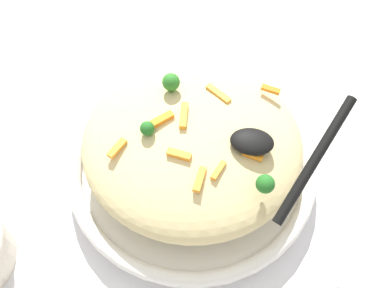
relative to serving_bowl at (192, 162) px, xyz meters
name	(u,v)px	position (x,y,z in m)	size (l,w,h in m)	color
ground_plane	(192,169)	(0.00, 0.00, -0.03)	(2.40, 2.40, 0.00)	silver
serving_bowl	(192,162)	(0.00, 0.00, 0.00)	(0.38, 0.38, 0.05)	white
pasta_mound	(192,141)	(0.00, 0.00, 0.06)	(0.31, 0.30, 0.09)	#DBC689
carrot_piece_0	(218,171)	(-0.04, 0.06, 0.10)	(0.03, 0.01, 0.01)	orange
carrot_piece_1	(218,94)	(-0.03, -0.06, 0.10)	(0.04, 0.01, 0.01)	orange
carrot_piece_2	(117,148)	(0.09, 0.05, 0.10)	(0.03, 0.01, 0.01)	orange
carrot_piece_3	(200,179)	(-0.02, 0.08, 0.10)	(0.03, 0.01, 0.01)	orange
carrot_piece_4	(162,120)	(0.04, 0.00, 0.11)	(0.03, 0.01, 0.01)	orange
carrot_piece_5	(184,116)	(0.01, -0.01, 0.11)	(0.04, 0.01, 0.01)	orange
carrot_piece_6	(271,89)	(-0.10, -0.08, 0.10)	(0.03, 0.01, 0.01)	orange
carrot_piece_7	(253,155)	(-0.08, 0.03, 0.10)	(0.03, 0.01, 0.01)	orange
carrot_piece_8	(179,155)	(0.01, 0.05, 0.10)	(0.03, 0.01, 0.01)	orange
broccoli_floret_0	(147,129)	(0.06, 0.02, 0.11)	(0.02, 0.02, 0.02)	#205B1C
broccoli_floret_1	(171,82)	(0.04, -0.06, 0.12)	(0.02, 0.02, 0.03)	#296820
broccoli_floret_2	(265,184)	(-0.10, 0.08, 0.11)	(0.02, 0.02, 0.03)	#205B1C
serving_spoon	(274,148)	(-0.11, 0.03, 0.12)	(0.14, 0.15, 0.08)	black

